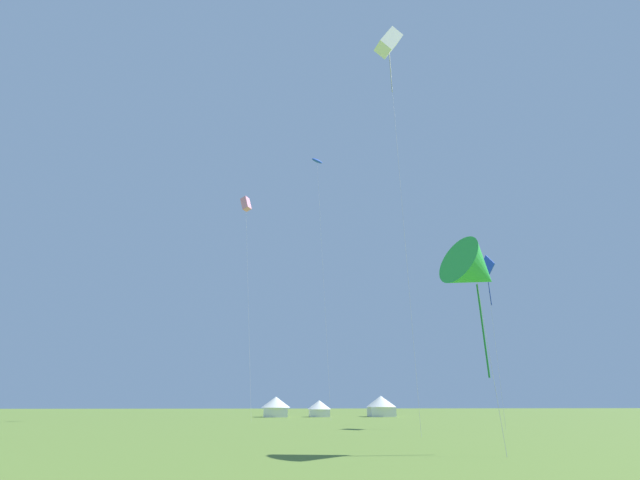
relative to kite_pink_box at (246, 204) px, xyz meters
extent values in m
cube|color=pink|center=(-0.01, 0.00, 0.06)|extent=(1.70, 1.54, 2.05)
cylinder|color=#B2B2B7|center=(1.21, -1.09, -13.97)|extent=(2.45, 2.21, 28.08)
cube|color=white|center=(14.41, -24.48, 6.00)|extent=(2.82, 1.93, 2.99)
cylinder|color=#A4A4A4|center=(14.41, -24.48, 2.75)|extent=(0.09, 0.09, 5.02)
cylinder|color=#B2B2B7|center=(14.27, -25.28, -11.01)|extent=(0.30, 1.63, 34.01)
ellipsoid|color=blue|center=(10.31, 3.26, 9.61)|extent=(2.14, 1.81, 0.75)
cylinder|color=#B2B2B7|center=(11.15, 2.59, -9.20)|extent=(1.69, 1.37, 37.63)
cone|color=green|center=(14.08, -36.23, -20.15)|extent=(3.66, 3.38, 3.20)
cylinder|color=#207C31|center=(14.08, -36.23, -22.92)|extent=(0.08, 0.08, 4.20)
cylinder|color=#B2B2B7|center=(13.94, -36.79, -24.08)|extent=(0.30, 1.14, 7.87)
cube|color=blue|center=(24.60, -17.54, -13.89)|extent=(0.50, 2.60, 2.60)
cylinder|color=#183599|center=(24.60, -17.54, -16.04)|extent=(0.08, 0.08, 2.98)
cylinder|color=#B2B2B7|center=(23.84, -18.69, -20.95)|extent=(1.54, 2.31, 14.12)
cube|color=white|center=(5.27, 17.71, -27.32)|extent=(3.69, 3.69, 1.38)
cone|color=white|center=(5.27, 17.71, -25.82)|extent=(4.61, 4.61, 1.61)
cube|color=white|center=(12.15, 17.71, -27.45)|extent=(3.02, 3.02, 1.13)
cone|color=white|center=(12.15, 17.71, -26.22)|extent=(3.78, 3.78, 1.32)
cube|color=white|center=(22.19, 17.71, -27.29)|extent=(3.88, 3.88, 1.45)
cone|color=white|center=(22.19, 17.71, -25.71)|extent=(4.85, 4.85, 1.70)
camera|label=1|loc=(4.67, -54.98, -26.08)|focal=24.09mm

